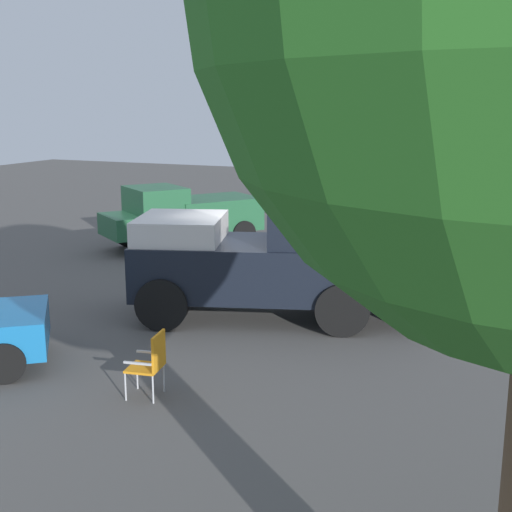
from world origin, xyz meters
The scene contains 4 objects.
ground_plane centered at (0.00, 0.00, 0.00)m, with size 60.00×60.00×0.00m, color #514F4C.
vintage_fire_truck centered at (-0.45, -0.58, 1.20)m, with size 3.93×6.33×2.59m.
parked_pickup centered at (5.17, 4.55, 0.99)m, with size 4.95×4.26×1.90m.
lawn_chair_by_car centered at (-4.82, -0.50, 0.59)m, with size 0.58×0.57×1.02m.
Camera 1 is at (-13.16, -5.81, 4.40)m, focal length 48.37 mm.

